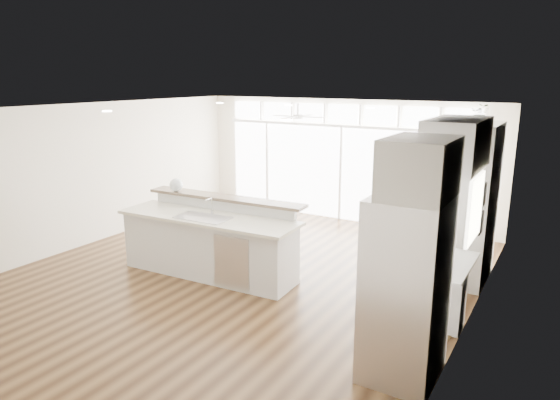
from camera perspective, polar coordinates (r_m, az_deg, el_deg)
The scene contains 23 objects.
floor at distance 8.30m, azimuth -4.52°, elevation -8.69°, with size 7.00×8.00×0.02m, color #3A2411.
ceiling at distance 7.68m, azimuth -4.91°, elevation 10.33°, with size 7.00×8.00×0.02m, color white.
wall_back at distance 11.30m, azimuth 7.18°, elevation 4.53°, with size 7.00×0.04×2.70m, color white.
wall_left at distance 10.28m, azimuth -20.82°, elevation 2.79°, with size 0.04×8.00×2.70m, color white.
wall_right at distance 6.55m, azimuth 21.11°, elevation -3.21°, with size 0.04×8.00×2.70m, color white.
glass_wall at distance 11.30m, azimuth 7.01°, elevation 2.99°, with size 5.80×0.06×2.08m, color white.
transom_row at distance 11.13m, azimuth 7.22°, elevation 9.73°, with size 5.90×0.06×0.40m, color white.
desk_window at distance 6.79m, azimuth 21.38°, elevation -0.90°, with size 0.04×0.85×0.85m, color silver.
ceiling_fan at distance 10.32m, azimuth 2.05°, elevation 10.06°, with size 1.16×1.16×0.32m, color white.
recessed_lights at distance 7.84m, azimuth -4.04°, elevation 10.27°, with size 3.40×3.00×0.02m, color white.
oven_cabinet at distance 8.35m, azimuth 21.05°, elevation -0.35°, with size 0.64×1.20×2.50m, color silver.
desk_nook at distance 7.22m, azimuth 17.95°, elevation -9.58°, with size 0.72×1.30×0.76m, color silver.
upper_cabinets at distance 6.70m, azimuth 19.54°, elevation 6.05°, with size 0.64×1.30×0.64m, color silver.
refrigerator at distance 5.50m, azimuth 14.17°, elevation -9.81°, with size 0.76×0.90×2.00m, color silver.
fridge_cabinet at distance 5.11m, azimuth 15.68°, elevation 3.55°, with size 0.64×0.90×0.60m, color silver.
framed_photos at distance 7.42m, azimuth 22.12°, elevation -0.95°, with size 0.06×0.22×0.80m, color black.
kitchen_island at distance 8.21m, azimuth -8.18°, elevation -4.43°, with size 3.07×1.16×1.22m, color silver.
rug at distance 6.83m, azimuth 14.67°, elevation -14.20°, with size 0.94×0.68×0.01m, color #3C2813.
office_chair at distance 7.09m, azimuth 16.57°, elevation -9.26°, with size 0.47×0.44×0.91m, color black.
fishbowl at distance 8.89m, azimuth -11.79°, elevation 1.69°, with size 0.23×0.23×0.23m, color silver.
monitor at distance 7.02m, azimuth 17.68°, elevation -4.95°, with size 0.09×0.53×0.44m, color black.
keyboard at distance 7.13m, azimuth 16.22°, elevation -6.39°, with size 0.11×0.30×0.02m, color silver.
potted_plant at distance 8.14m, azimuth 21.89°, elevation 8.96°, with size 0.25×0.28×0.22m, color #305022.
Camera 1 is at (4.48, -6.22, 3.18)m, focal length 32.00 mm.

